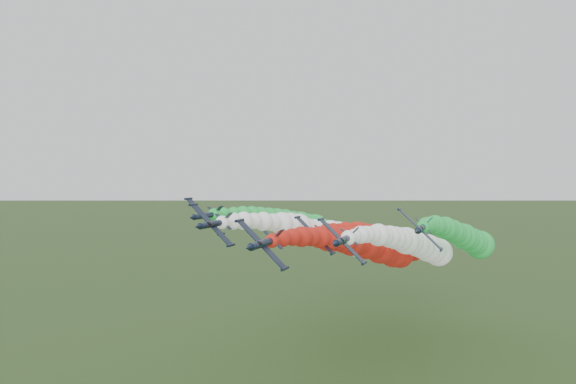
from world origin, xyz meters
name	(u,v)px	position (x,y,z in m)	size (l,w,h in m)	color
jet_lead	(371,247)	(13.31, 43.87, 28.34)	(16.19, 83.94, 18.12)	black
jet_inner_left	(332,235)	(0.70, 56.26, 29.40)	(17.06, 84.80, 18.99)	black
jet_inner_right	(417,245)	(22.46, 56.21, 27.70)	(16.55, 84.30, 18.49)	black
jet_outer_left	(315,228)	(-6.99, 66.89, 30.06)	(17.00, 84.74, 18.93)	black
jet_outer_right	(465,238)	(33.24, 67.37, 28.83)	(16.81, 84.56, 18.74)	black
jet_trail	(392,241)	(13.57, 72.75, 26.49)	(16.90, 84.65, 18.83)	black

